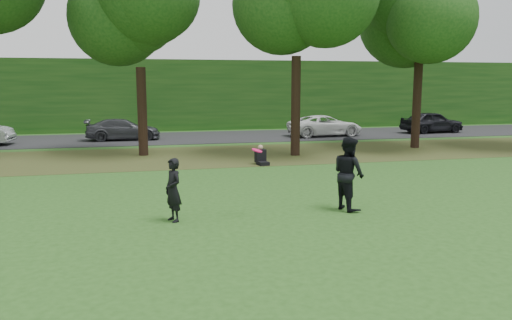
# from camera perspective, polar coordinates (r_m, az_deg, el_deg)

# --- Properties ---
(ground) EXTENTS (120.00, 120.00, 0.00)m
(ground) POSITION_cam_1_polar(r_m,az_deg,el_deg) (11.08, 3.96, -9.18)
(ground) COLOR #244B17
(ground) RESTS_ON ground
(leaf_litter) EXTENTS (60.00, 7.00, 0.01)m
(leaf_litter) POSITION_cam_1_polar(r_m,az_deg,el_deg) (23.52, -5.37, 0.48)
(leaf_litter) COLOR #4A341A
(leaf_litter) RESTS_ON ground
(street) EXTENTS (70.00, 7.00, 0.02)m
(street) POSITION_cam_1_polar(r_m,az_deg,el_deg) (31.40, -7.36, 2.57)
(street) COLOR black
(street) RESTS_ON ground
(far_hedge) EXTENTS (70.00, 3.00, 5.00)m
(far_hedge) POSITION_cam_1_polar(r_m,az_deg,el_deg) (37.20, -8.39, 7.37)
(far_hedge) COLOR #164112
(far_hedge) RESTS_ON ground
(player_left) EXTENTS (0.58, 0.68, 1.59)m
(player_left) POSITION_cam_1_polar(r_m,az_deg,el_deg) (12.52, -9.44, -3.40)
(player_left) COLOR black
(player_left) RESTS_ON ground
(player_right) EXTENTS (0.94, 1.11, 1.99)m
(player_right) POSITION_cam_1_polar(r_m,az_deg,el_deg) (13.70, 10.54, -1.51)
(player_right) COLOR black
(player_right) RESTS_ON ground
(parked_cars) EXTENTS (35.95, 2.83, 1.51)m
(parked_cars) POSITION_cam_1_polar(r_m,az_deg,el_deg) (30.39, -6.92, 3.68)
(parked_cars) COLOR black
(parked_cars) RESTS_ON street
(frisbee) EXTENTS (0.33, 0.33, 0.12)m
(frisbee) POSITION_cam_1_polar(r_m,az_deg,el_deg) (12.61, 0.12, 1.09)
(frisbee) COLOR #FB1567
(frisbee) RESTS_ON ground
(seated_person) EXTENTS (0.51, 0.78, 0.83)m
(seated_person) POSITION_cam_1_polar(r_m,az_deg,el_deg) (20.94, 0.59, 0.32)
(seated_person) COLOR black
(seated_person) RESTS_ON ground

